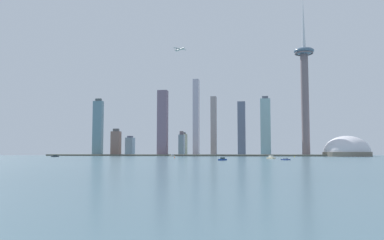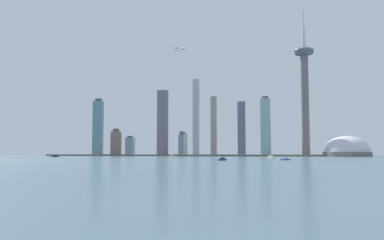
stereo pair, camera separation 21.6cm
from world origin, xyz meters
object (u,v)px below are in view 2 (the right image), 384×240
(skyscraper_5, at_px, (214,126))
(boat_0, at_px, (271,158))
(channel_buoy_1, at_px, (294,156))
(airplane, at_px, (180,49))
(boat_3, at_px, (222,159))
(skyscraper_8, at_px, (196,117))
(stadium_dome, at_px, (347,152))
(skyscraper_9, at_px, (98,128))
(channel_buoy_0, at_px, (175,157))
(boat_2, at_px, (285,159))
(skyscraper_3, at_px, (130,146))
(skyscraper_4, at_px, (242,129))
(boat_4, at_px, (55,156))
(skyscraper_7, at_px, (183,144))
(skyscraper_0, at_px, (116,143))
(observation_tower, at_px, (305,80))
(skyscraper_1, at_px, (265,127))
(skyscraper_6, at_px, (163,123))
(boat_1, at_px, (172,156))
(skyscraper_2, at_px, (182,145))

(skyscraper_5, distance_m, boat_0, 352.82)
(channel_buoy_1, height_order, airplane, airplane)
(boat_3, bearing_deg, skyscraper_8, 39.09)
(stadium_dome, xyz_separation_m, skyscraper_9, (-548.52, 19.22, 56.71))
(skyscraper_8, relative_size, channel_buoy_0, 65.04)
(boat_2, xyz_separation_m, channel_buoy_1, (28.98, 227.74, 0.33))
(skyscraper_3, xyz_separation_m, boat_0, (325.51, -342.01, -20.71))
(skyscraper_4, height_order, boat_4, skyscraper_4)
(skyscraper_9, bearing_deg, skyscraper_7, 20.59)
(boat_2, bearing_deg, skyscraper_4, -34.60)
(boat_0, bearing_deg, skyscraper_3, 5.39)
(skyscraper_8, bearing_deg, skyscraper_4, 23.42)
(boat_2, height_order, airplane, airplane)
(boat_3, distance_m, airplane, 442.46)
(skyscraper_0, height_order, airplane, airplane)
(skyscraper_8, bearing_deg, observation_tower, -3.64)
(boat_2, bearing_deg, channel_buoy_1, -51.26)
(skyscraper_4, bearing_deg, skyscraper_0, -167.46)
(stadium_dome, bearing_deg, skyscraper_1, 150.66)
(skyscraper_3, distance_m, channel_buoy_0, 368.22)
(stadium_dome, xyz_separation_m, skyscraper_4, (-216.58, 76.69, 54.93))
(skyscraper_4, xyz_separation_m, channel_buoy_1, (101.41, -209.53, -61.97))
(skyscraper_1, bearing_deg, skyscraper_0, -167.18)
(skyscraper_6, height_order, boat_2, skyscraper_6)
(skyscraper_6, bearing_deg, skyscraper_7, 71.15)
(skyscraper_1, distance_m, skyscraper_7, 201.26)
(boat_0, bearing_deg, stadium_dome, -67.94)
(boat_0, height_order, channel_buoy_1, boat_0)
(skyscraper_7, bearing_deg, channel_buoy_0, -80.92)
(skyscraper_4, distance_m, skyscraper_6, 187.06)
(boat_1, bearing_deg, boat_2, -102.24)
(skyscraper_7, distance_m, boat_0, 420.13)
(observation_tower, height_order, skyscraper_8, observation_tower)
(skyscraper_0, xyz_separation_m, boat_0, (342.24, -291.67, -27.52))
(skyscraper_3, bearing_deg, channel_buoy_1, -28.01)
(boat_0, xyz_separation_m, boat_4, (-389.65, 107.67, -0.38))
(skyscraper_2, xyz_separation_m, skyscraper_9, (-194.42, -29.09, 39.20))
(stadium_dome, bearing_deg, boat_3, -119.21)
(skyscraper_1, bearing_deg, skyscraper_8, -159.72)
(skyscraper_9, bearing_deg, channel_buoy_0, -48.24)
(stadium_dome, xyz_separation_m, skyscraper_6, (-388.25, 3.05, 64.84))
(observation_tower, bearing_deg, boat_2, -99.89)
(skyscraper_8, xyz_separation_m, boat_4, (-231.64, -203.82, -86.01))
(boat_0, bearing_deg, skyscraper_0, 11.37)
(skyscraper_0, relative_size, channel_buoy_1, 22.58)
(boat_2, relative_size, boat_4, 0.87)
(skyscraper_5, bearing_deg, boat_3, -81.87)
(stadium_dome, xyz_separation_m, boat_1, (-348.56, -72.12, -6.96))
(skyscraper_3, relative_size, channel_buoy_1, 17.14)
(observation_tower, distance_m, boat_4, 532.16)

